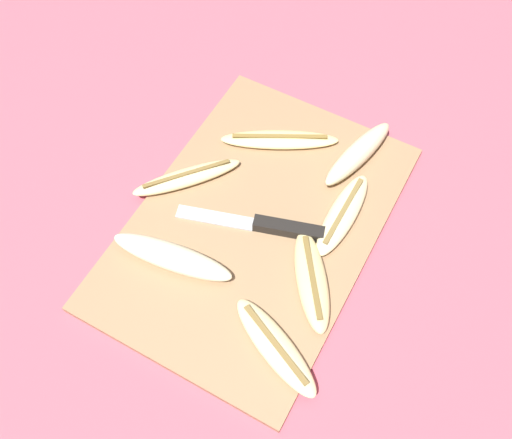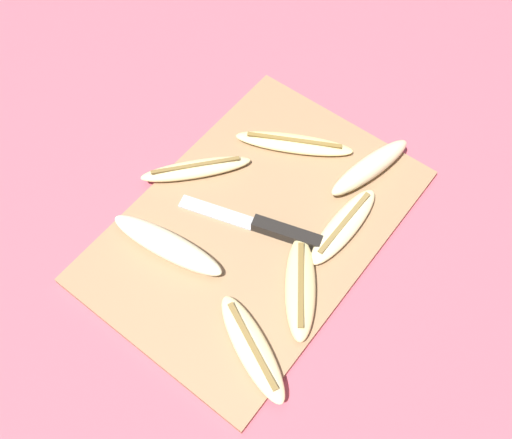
{
  "view_description": "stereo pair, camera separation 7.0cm",
  "coord_description": "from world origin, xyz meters",
  "px_view_note": "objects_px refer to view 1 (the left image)",
  "views": [
    {
      "loc": [
        -0.39,
        -0.22,
        0.79
      ],
      "look_at": [
        0.0,
        0.0,
        0.02
      ],
      "focal_mm": 42.0,
      "sensor_mm": 36.0,
      "label": 1
    },
    {
      "loc": [
        -0.36,
        -0.28,
        0.79
      ],
      "look_at": [
        0.0,
        0.0,
        0.02
      ],
      "focal_mm": 42.0,
      "sensor_mm": 36.0,
      "label": 2
    }
  ],
  "objects_px": {
    "banana_golden_short": "(280,140)",
    "banana_soft_right": "(343,214)",
    "banana_bright_far": "(172,257)",
    "knife": "(276,227)",
    "banana_ripe_center": "(275,347)",
    "banana_cream_curved": "(358,153)",
    "banana_mellow_near": "(187,177)",
    "banana_spotted_left": "(312,280)"
  },
  "relations": [
    {
      "from": "banana_ripe_center",
      "to": "banana_bright_far",
      "type": "bearing_deg",
      "value": 76.95
    },
    {
      "from": "knife",
      "to": "banana_mellow_near",
      "type": "height_order",
      "value": "banana_mellow_near"
    },
    {
      "from": "knife",
      "to": "banana_golden_short",
      "type": "height_order",
      "value": "same"
    },
    {
      "from": "banana_bright_far",
      "to": "banana_golden_short",
      "type": "xyz_separation_m",
      "value": [
        0.26,
        -0.03,
        -0.01
      ]
    },
    {
      "from": "knife",
      "to": "banana_bright_far",
      "type": "xyz_separation_m",
      "value": [
        -0.12,
        0.1,
        0.01
      ]
    },
    {
      "from": "banana_bright_far",
      "to": "banana_soft_right",
      "type": "bearing_deg",
      "value": -44.72
    },
    {
      "from": "banana_cream_curved",
      "to": "banana_ripe_center",
      "type": "relative_size",
      "value": 0.97
    },
    {
      "from": "banana_cream_curved",
      "to": "banana_golden_short",
      "type": "xyz_separation_m",
      "value": [
        -0.03,
        0.12,
        -0.01
      ]
    },
    {
      "from": "banana_bright_far",
      "to": "banana_ripe_center",
      "type": "xyz_separation_m",
      "value": [
        -0.04,
        -0.19,
        -0.01
      ]
    },
    {
      "from": "banana_golden_short",
      "to": "banana_soft_right",
      "type": "relative_size",
      "value": 1.17
    },
    {
      "from": "knife",
      "to": "banana_golden_short",
      "type": "bearing_deg",
      "value": 8.81
    },
    {
      "from": "knife",
      "to": "banana_ripe_center",
      "type": "relative_size",
      "value": 1.32
    },
    {
      "from": "knife",
      "to": "banana_bright_far",
      "type": "distance_m",
      "value": 0.16
    },
    {
      "from": "banana_bright_far",
      "to": "banana_spotted_left",
      "type": "distance_m",
      "value": 0.2
    },
    {
      "from": "banana_bright_far",
      "to": "banana_soft_right",
      "type": "relative_size",
      "value": 1.18
    },
    {
      "from": "banana_cream_curved",
      "to": "banana_golden_short",
      "type": "height_order",
      "value": "banana_cream_curved"
    },
    {
      "from": "banana_mellow_near",
      "to": "banana_spotted_left",
      "type": "height_order",
      "value": "banana_spotted_left"
    },
    {
      "from": "knife",
      "to": "banana_ripe_center",
      "type": "bearing_deg",
      "value": -169.29
    },
    {
      "from": "knife",
      "to": "banana_bright_far",
      "type": "height_order",
      "value": "banana_bright_far"
    },
    {
      "from": "banana_bright_far",
      "to": "banana_spotted_left",
      "type": "height_order",
      "value": "banana_bright_far"
    },
    {
      "from": "knife",
      "to": "banana_spotted_left",
      "type": "xyz_separation_m",
      "value": [
        -0.05,
        -0.08,
        0.0
      ]
    },
    {
      "from": "banana_cream_curved",
      "to": "banana_ripe_center",
      "type": "bearing_deg",
      "value": -174.68
    },
    {
      "from": "knife",
      "to": "banana_golden_short",
      "type": "distance_m",
      "value": 0.16
    },
    {
      "from": "banana_mellow_near",
      "to": "banana_bright_far",
      "type": "bearing_deg",
      "value": -156.16
    },
    {
      "from": "banana_spotted_left",
      "to": "banana_cream_curved",
      "type": "bearing_deg",
      "value": 7.79
    },
    {
      "from": "knife",
      "to": "banana_soft_right",
      "type": "xyz_separation_m",
      "value": [
        0.07,
        -0.08,
        0.0
      ]
    },
    {
      "from": "banana_soft_right",
      "to": "knife",
      "type": "bearing_deg",
      "value": 130.1
    },
    {
      "from": "banana_cream_curved",
      "to": "banana_mellow_near",
      "type": "xyz_separation_m",
      "value": [
        -0.16,
        0.22,
        -0.01
      ]
    },
    {
      "from": "banana_cream_curved",
      "to": "banana_soft_right",
      "type": "distance_m",
      "value": 0.11
    },
    {
      "from": "banana_bright_far",
      "to": "banana_mellow_near",
      "type": "relative_size",
      "value": 1.23
    },
    {
      "from": "banana_golden_short",
      "to": "banana_soft_right",
      "type": "height_order",
      "value": "banana_soft_right"
    },
    {
      "from": "banana_spotted_left",
      "to": "banana_soft_right",
      "type": "height_order",
      "value": "same"
    },
    {
      "from": "banana_bright_far",
      "to": "banana_spotted_left",
      "type": "xyz_separation_m",
      "value": [
        0.06,
        -0.19,
        -0.0
      ]
    },
    {
      "from": "banana_mellow_near",
      "to": "banana_soft_right",
      "type": "relative_size",
      "value": 0.96
    },
    {
      "from": "banana_cream_curved",
      "to": "banana_golden_short",
      "type": "distance_m",
      "value": 0.13
    },
    {
      "from": "banana_cream_curved",
      "to": "banana_soft_right",
      "type": "xyz_separation_m",
      "value": [
        -0.11,
        -0.02,
        -0.01
      ]
    },
    {
      "from": "banana_cream_curved",
      "to": "banana_bright_far",
      "type": "relative_size",
      "value": 0.87
    },
    {
      "from": "banana_golden_short",
      "to": "banana_spotted_left",
      "type": "bearing_deg",
      "value": -142.16
    },
    {
      "from": "banana_cream_curved",
      "to": "banana_soft_right",
      "type": "bearing_deg",
      "value": -167.47
    },
    {
      "from": "banana_bright_far",
      "to": "knife",
      "type": "bearing_deg",
      "value": -41.39
    },
    {
      "from": "banana_cream_curved",
      "to": "banana_bright_far",
      "type": "xyz_separation_m",
      "value": [
        -0.29,
        0.16,
        -0.0
      ]
    },
    {
      "from": "banana_golden_short",
      "to": "banana_ripe_center",
      "type": "bearing_deg",
      "value": -153.29
    }
  ]
}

